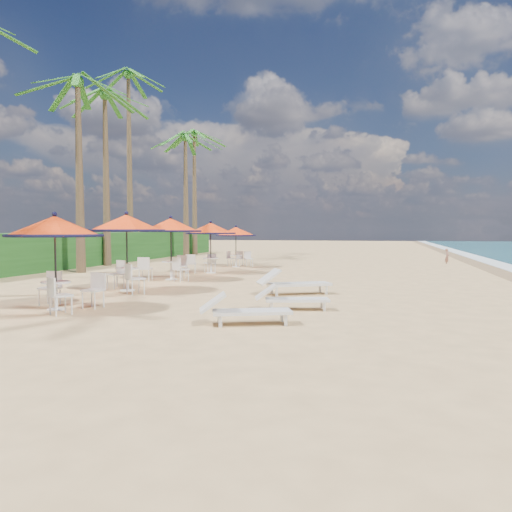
{
  "coord_description": "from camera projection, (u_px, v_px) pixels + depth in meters",
  "views": [
    {
      "loc": [
        3.01,
        -10.72,
        1.96
      ],
      "look_at": [
        -0.58,
        3.25,
        1.2
      ],
      "focal_mm": 35.0,
      "sensor_mm": 36.0,
      "label": 1
    }
  ],
  "objects": [
    {
      "name": "station_2",
      "position": [
        170.0,
        233.0,
        19.43
      ],
      "size": [
        2.41,
        2.41,
        2.52
      ],
      "color": "black",
      "rests_on": "ground"
    },
    {
      "name": "palm_6",
      "position": [
        185.0,
        145.0,
        34.8
      ],
      "size": [
        5.0,
        5.0,
        8.68
      ],
      "color": "brown",
      "rests_on": "ground"
    },
    {
      "name": "station_3",
      "position": [
        209.0,
        233.0,
        22.52
      ],
      "size": [
        2.28,
        2.28,
        2.38
      ],
      "color": "black",
      "rests_on": "ground"
    },
    {
      "name": "lounger_far",
      "position": [
        292.0,
        282.0,
        15.06
      ],
      "size": [
        2.28,
        1.64,
        0.79
      ],
      "rotation": [
        0.0,
        0.0,
        0.48
      ],
      "color": "silver",
      "rests_on": "ground"
    },
    {
      "name": "station_0",
      "position": [
        57.0,
        238.0,
        12.12
      ],
      "size": [
        2.3,
        2.3,
        2.4
      ],
      "color": "black",
      "rests_on": "ground"
    },
    {
      "name": "scrub_hedge",
      "position": [
        46.0,
        251.0,
        25.16
      ],
      "size": [
        3.0,
        40.0,
        1.8
      ],
      "primitive_type": "cube",
      "color": "#194716",
      "rests_on": "ground"
    },
    {
      "name": "palm_5",
      "position": [
        128.0,
        86.0,
        31.66
      ],
      "size": [
        5.0,
        5.0,
        12.08
      ],
      "color": "brown",
      "rests_on": "ground"
    },
    {
      "name": "palm_4",
      "position": [
        105.0,
        105.0,
        26.94
      ],
      "size": [
        5.0,
        5.0,
        9.51
      ],
      "color": "brown",
      "rests_on": "ground"
    },
    {
      "name": "ground",
      "position": [
        245.0,
        317.0,
        11.22
      ],
      "size": [
        160.0,
        160.0,
        0.0
      ],
      "primitive_type": "plane",
      "color": "tan",
      "rests_on": "ground"
    },
    {
      "name": "station_1",
      "position": [
        126.0,
        230.0,
        15.89
      ],
      "size": [
        2.45,
        2.45,
        2.55
      ],
      "color": "black",
      "rests_on": "ground"
    },
    {
      "name": "person",
      "position": [
        447.0,
        256.0,
        28.53
      ],
      "size": [
        0.32,
        0.39,
        0.93
      ],
      "primitive_type": "imported",
      "rotation": [
        0.0,
        0.0,
        1.26
      ],
      "color": "brown",
      "rests_on": "ground"
    },
    {
      "name": "lounger_near",
      "position": [
        243.0,
        310.0,
        10.27
      ],
      "size": [
        1.97,
        1.24,
        0.68
      ],
      "rotation": [
        0.0,
        0.0,
        0.37
      ],
      "color": "silver",
      "rests_on": "ground"
    },
    {
      "name": "palm_3",
      "position": [
        78.0,
        93.0,
        22.36
      ],
      "size": [
        5.0,
        5.0,
        8.88
      ],
      "color": "brown",
      "rests_on": "ground"
    },
    {
      "name": "station_4",
      "position": [
        236.0,
        236.0,
        26.29
      ],
      "size": [
        2.11,
        2.11,
        2.2
      ],
      "color": "black",
      "rests_on": "ground"
    },
    {
      "name": "lounger_mid",
      "position": [
        290.0,
        298.0,
        12.16
      ],
      "size": [
        1.88,
        1.02,
        0.64
      ],
      "rotation": [
        0.0,
        0.0,
        0.27
      ],
      "color": "silver",
      "rests_on": "ground"
    },
    {
      "name": "palm_7",
      "position": [
        194.0,
        141.0,
        39.1
      ],
      "size": [
        5.0,
        5.0,
        9.79
      ],
      "color": "brown",
      "rests_on": "ground"
    }
  ]
}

